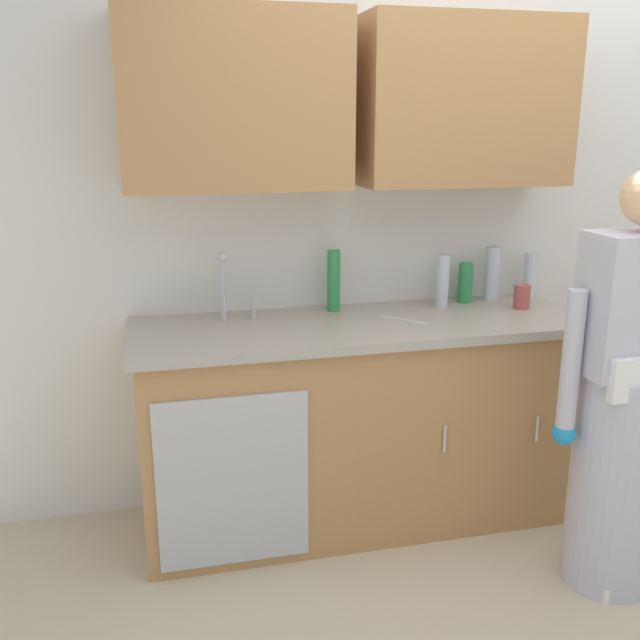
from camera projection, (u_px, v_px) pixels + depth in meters
The scene contains 13 objects.
ground_plane at pixel (541, 589), 2.80m from camera, with size 9.00×9.00×0.00m, color beige.
kitchen_wall_with_uppers at pixel (428, 188), 3.30m from camera, with size 4.80×0.44×2.70m.
counter_cabinet at pixel (357, 426), 3.20m from camera, with size 1.90×0.62×0.90m.
countertop at pixel (359, 326), 3.08m from camera, with size 1.96×0.66×0.04m, color #A8A093.
sink at pixel (237, 332), 2.96m from camera, with size 0.50×0.36×0.35m.
person_at_sink at pixel (623, 419), 2.68m from camera, with size 0.55×0.34×1.62m.
bottle_water_short at pixel (334, 281), 3.21m from camera, with size 0.06×0.06×0.28m, color #2D8C4C.
bottle_soap at pixel (465, 283), 3.38m from camera, with size 0.07×0.07×0.19m, color #2D8C4C.
bottle_water_tall at pixel (443, 281), 3.28m from camera, with size 0.06×0.06×0.24m, color silver.
bottle_dish_liquid at pixel (492, 273), 3.40m from camera, with size 0.07×0.07×0.26m, color silver.
bottle_cleaner_spray at pixel (529, 275), 3.46m from camera, with size 0.06×0.06×0.22m, color silver.
cup_by_sink at pixel (522, 297), 3.27m from camera, with size 0.08×0.08×0.11m, color #B24C47.
knife_on_counter at pixel (405, 320), 3.08m from camera, with size 0.24×0.02×0.01m, color silver.
Camera 1 is at (-1.41, -2.13, 1.78)m, focal length 39.96 mm.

